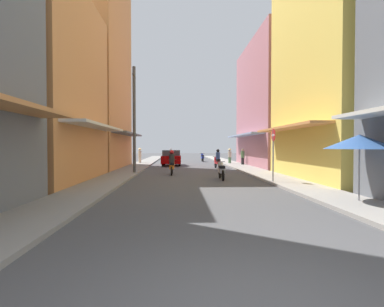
{
  "coord_description": "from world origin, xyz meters",
  "views": [
    {
      "loc": [
        -0.9,
        -3.14,
        1.82
      ],
      "look_at": [
        0.17,
        21.01,
        1.24
      ],
      "focal_mm": 28.7,
      "sensor_mm": 36.0,
      "label": 1
    }
  ],
  "objects_px": {
    "pedestrian_far": "(243,157)",
    "utility_pole": "(134,119)",
    "motorbike_blue": "(202,157)",
    "street_sign_no_entry": "(273,148)",
    "motorbike_red": "(217,160)",
    "pedestrian_foreground": "(230,155)",
    "vendor_umbrella": "(360,142)",
    "parked_car": "(171,158)",
    "pedestrian_midway": "(140,155)",
    "motorbike_maroon": "(170,155)",
    "motorbike_silver": "(221,170)",
    "motorbike_orange": "(172,164)"
  },
  "relations": [
    {
      "from": "motorbike_maroon",
      "to": "motorbike_silver",
      "type": "distance_m",
      "value": 21.3
    },
    {
      "from": "motorbike_blue",
      "to": "vendor_umbrella",
      "type": "height_order",
      "value": "vendor_umbrella"
    },
    {
      "from": "motorbike_silver",
      "to": "utility_pole",
      "type": "xyz_separation_m",
      "value": [
        -5.18,
        3.37,
        3.04
      ]
    },
    {
      "from": "motorbike_blue",
      "to": "utility_pole",
      "type": "relative_size",
      "value": 0.26
    },
    {
      "from": "motorbike_red",
      "to": "utility_pole",
      "type": "distance_m",
      "value": 8.2
    },
    {
      "from": "motorbike_orange",
      "to": "pedestrian_midway",
      "type": "xyz_separation_m",
      "value": [
        -3.56,
        12.23,
        0.23
      ]
    },
    {
      "from": "motorbike_silver",
      "to": "utility_pole",
      "type": "bearing_deg",
      "value": 146.96
    },
    {
      "from": "motorbike_silver",
      "to": "parked_car",
      "type": "xyz_separation_m",
      "value": [
        -2.98,
        12.09,
        0.24
      ]
    },
    {
      "from": "parked_car",
      "to": "utility_pole",
      "type": "bearing_deg",
      "value": -104.15
    },
    {
      "from": "motorbike_maroon",
      "to": "parked_car",
      "type": "xyz_separation_m",
      "value": [
        0.35,
        -8.95,
        0.04
      ]
    },
    {
      "from": "motorbike_maroon",
      "to": "utility_pole",
      "type": "distance_m",
      "value": 17.99
    },
    {
      "from": "motorbike_blue",
      "to": "vendor_umbrella",
      "type": "bearing_deg",
      "value": -83.95
    },
    {
      "from": "motorbike_orange",
      "to": "motorbike_blue",
      "type": "relative_size",
      "value": 1.0
    },
    {
      "from": "motorbike_blue",
      "to": "motorbike_maroon",
      "type": "bearing_deg",
      "value": 155.06
    },
    {
      "from": "vendor_umbrella",
      "to": "street_sign_no_entry",
      "type": "height_order",
      "value": "street_sign_no_entry"
    },
    {
      "from": "motorbike_blue",
      "to": "street_sign_no_entry",
      "type": "height_order",
      "value": "street_sign_no_entry"
    },
    {
      "from": "utility_pole",
      "to": "street_sign_no_entry",
      "type": "bearing_deg",
      "value": -36.16
    },
    {
      "from": "motorbike_silver",
      "to": "motorbike_blue",
      "type": "relative_size",
      "value": 1.0
    },
    {
      "from": "pedestrian_midway",
      "to": "street_sign_no_entry",
      "type": "height_order",
      "value": "street_sign_no_entry"
    },
    {
      "from": "utility_pole",
      "to": "parked_car",
      "type": "bearing_deg",
      "value": 75.85
    },
    {
      "from": "pedestrian_foreground",
      "to": "vendor_umbrella",
      "type": "relative_size",
      "value": 0.75
    },
    {
      "from": "motorbike_maroon",
      "to": "pedestrian_foreground",
      "type": "height_order",
      "value": "pedestrian_foreground"
    },
    {
      "from": "vendor_umbrella",
      "to": "utility_pole",
      "type": "bearing_deg",
      "value": 128.5
    },
    {
      "from": "motorbike_maroon",
      "to": "pedestrian_far",
      "type": "relative_size",
      "value": 1.08
    },
    {
      "from": "motorbike_red",
      "to": "street_sign_no_entry",
      "type": "bearing_deg",
      "value": -82.24
    },
    {
      "from": "motorbike_blue",
      "to": "utility_pole",
      "type": "bearing_deg",
      "value": -109.63
    },
    {
      "from": "motorbike_silver",
      "to": "motorbike_orange",
      "type": "relative_size",
      "value": 1.0
    },
    {
      "from": "pedestrian_far",
      "to": "utility_pole",
      "type": "xyz_separation_m",
      "value": [
        -8.81,
        -8.26,
        2.74
      ]
    },
    {
      "from": "motorbike_maroon",
      "to": "motorbike_orange",
      "type": "xyz_separation_m",
      "value": [
        0.59,
        -18.13,
        0.0
      ]
    },
    {
      "from": "motorbike_maroon",
      "to": "vendor_umbrella",
      "type": "relative_size",
      "value": 0.8
    },
    {
      "from": "parked_car",
      "to": "pedestrian_far",
      "type": "xyz_separation_m",
      "value": [
        6.61,
        -0.46,
        0.06
      ]
    },
    {
      "from": "utility_pole",
      "to": "street_sign_no_entry",
      "type": "relative_size",
      "value": 2.62
    },
    {
      "from": "motorbike_silver",
      "to": "street_sign_no_entry",
      "type": "bearing_deg",
      "value": -42.56
    },
    {
      "from": "motorbike_red",
      "to": "parked_car",
      "type": "distance_m",
      "value": 5.47
    },
    {
      "from": "motorbike_blue",
      "to": "pedestrian_midway",
      "type": "xyz_separation_m",
      "value": [
        -6.79,
        -4.12,
        0.43
      ]
    },
    {
      "from": "motorbike_orange",
      "to": "utility_pole",
      "type": "xyz_separation_m",
      "value": [
        -2.43,
        0.46,
        2.84
      ]
    },
    {
      "from": "motorbike_orange",
      "to": "street_sign_no_entry",
      "type": "distance_m",
      "value": 7.09
    },
    {
      "from": "parked_car",
      "to": "pedestrian_foreground",
      "type": "xyz_separation_m",
      "value": [
        5.76,
        1.65,
        0.18
      ]
    },
    {
      "from": "motorbike_orange",
      "to": "utility_pole",
      "type": "bearing_deg",
      "value": 169.33
    },
    {
      "from": "motorbike_maroon",
      "to": "motorbike_red",
      "type": "xyz_separation_m",
      "value": [
        4.17,
        -12.87,
        0.0
      ]
    },
    {
      "from": "pedestrian_foreground",
      "to": "street_sign_no_entry",
      "type": "bearing_deg",
      "value": -92.01
    },
    {
      "from": "pedestrian_midway",
      "to": "pedestrian_foreground",
      "type": "bearing_deg",
      "value": -8.74
    },
    {
      "from": "street_sign_no_entry",
      "to": "motorbike_blue",
      "type": "bearing_deg",
      "value": 94.66
    },
    {
      "from": "motorbike_blue",
      "to": "pedestrian_midway",
      "type": "bearing_deg",
      "value": -148.75
    },
    {
      "from": "vendor_umbrella",
      "to": "street_sign_no_entry",
      "type": "bearing_deg",
      "value": 101.58
    },
    {
      "from": "motorbike_red",
      "to": "street_sign_no_entry",
      "type": "distance_m",
      "value": 10.35
    },
    {
      "from": "motorbike_blue",
      "to": "utility_pole",
      "type": "distance_m",
      "value": 17.14
    },
    {
      "from": "pedestrian_foreground",
      "to": "street_sign_no_entry",
      "type": "distance_m",
      "value": 15.82
    },
    {
      "from": "motorbike_red",
      "to": "pedestrian_foreground",
      "type": "bearing_deg",
      "value": 70.76
    },
    {
      "from": "utility_pole",
      "to": "pedestrian_far",
      "type": "bearing_deg",
      "value": 43.14
    }
  ]
}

